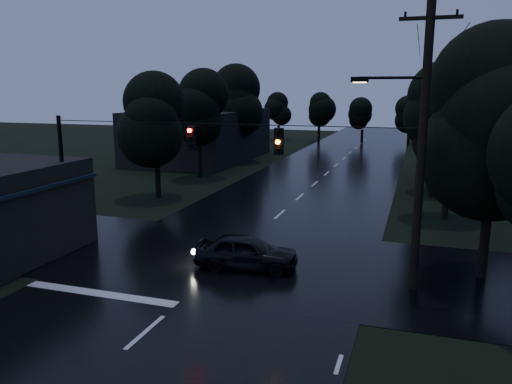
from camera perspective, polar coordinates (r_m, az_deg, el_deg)
The scene contains 16 objects.
main_road at distance 38.39m, azimuth 6.74°, elevation 0.91°, with size 12.00×120.00×0.02m, color black.
cross_street at distance 21.59m, azimuth -2.98°, elevation -7.59°, with size 60.00×9.00×0.02m, color black.
building_far_right at distance 41.81m, azimuth 27.17°, elevation 3.63°, with size 10.00×14.00×4.40m, color black.
building_far_left at distance 51.84m, azimuth -6.32°, elevation 6.50°, with size 10.00×16.00×5.00m, color black.
utility_pole_main at distance 18.09m, azimuth 18.16°, elevation 5.19°, with size 3.50×0.30×10.00m.
utility_pole_far at distance 35.15m, azimuth 19.66°, elevation 5.71°, with size 2.00×0.30×7.50m.
anchor_pole_left at distance 23.73m, azimuth -21.13°, elevation 0.89°, with size 0.18×0.18×6.00m, color black.
span_signals at distance 19.33m, azimuth -2.68°, elevation 6.10°, with size 15.00×0.37×1.12m.
tree_corner_near at distance 20.19m, azimuth 25.75°, elevation 7.34°, with size 4.48×4.48×9.44m.
tree_left_a at distance 33.36m, azimuth -11.43°, elevation 8.23°, with size 3.92×3.92×8.26m.
tree_left_b at distance 40.74m, azimuth -6.60°, elevation 9.49°, with size 4.20×4.20×8.85m.
tree_left_c at distance 50.19m, azimuth -2.40°, elevation 10.39°, with size 4.48×4.48×9.44m.
tree_right_a at distance 29.07m, azimuth 21.51°, elevation 7.92°, with size 4.20×4.20×8.85m.
tree_right_b at distance 37.07m, azimuth 21.85°, elevation 9.12°, with size 4.48×4.48×9.44m.
tree_right_c at distance 47.08m, azimuth 21.93°, elevation 9.94°, with size 4.76×4.76×10.03m.
car at distance 20.21m, azimuth -1.10°, elevation -6.83°, with size 1.67×4.15×1.41m, color black.
Camera 1 is at (7.41, -6.99, 7.12)m, focal length 35.00 mm.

